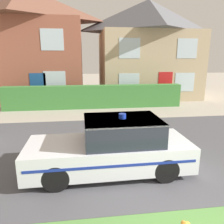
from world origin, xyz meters
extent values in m
cube|color=#4C4C51|center=(0.00, 4.59, 0.01)|extent=(28.00, 6.89, 0.01)
cube|color=#3D7F38|center=(-1.37, 10.83, 0.70)|extent=(10.88, 0.63, 1.41)
cylinder|color=black|center=(-2.73, 3.62, 0.33)|extent=(0.65, 0.21, 0.64)
cylinder|color=black|center=(-2.71, 2.17, 0.33)|extent=(0.65, 0.21, 0.64)
cylinder|color=black|center=(-0.04, 3.66, 0.33)|extent=(0.65, 0.21, 0.64)
cylinder|color=black|center=(-0.02, 2.21, 0.33)|extent=(0.65, 0.21, 0.64)
cube|color=silver|center=(-1.37, 2.92, 0.54)|extent=(4.37, 1.71, 0.69)
cube|color=#232833|center=(-1.02, 2.92, 1.20)|extent=(2.01, 1.52, 0.63)
cube|color=silver|center=(-1.02, 2.92, 1.49)|extent=(2.01, 1.52, 0.04)
cube|color=navy|center=(-1.39, 3.75, 0.59)|extent=(4.13, 0.07, 0.07)
cube|color=navy|center=(-1.36, 2.09, 0.59)|extent=(4.13, 0.07, 0.07)
cylinder|color=#1933A5|center=(-1.02, 2.92, 1.58)|extent=(0.20, 0.20, 0.13)
sphere|color=orange|center=(-0.30, 0.56, 0.20)|extent=(0.10, 0.10, 0.10)
cone|color=orange|center=(-0.32, 0.59, 0.25)|extent=(0.04, 0.04, 0.04)
cone|color=orange|center=(-0.29, 0.54, 0.25)|extent=(0.04, 0.04, 0.04)
cube|color=#93513D|center=(-6.03, 14.66, 2.80)|extent=(7.85, 5.26, 5.59)
pyramid|color=brown|center=(-6.03, 14.66, 6.72)|extent=(8.25, 5.53, 2.24)
cube|color=navy|center=(-4.93, 12.01, 1.05)|extent=(1.00, 0.02, 2.10)
cube|color=silver|center=(-3.87, 12.01, 1.57)|extent=(1.40, 0.02, 1.30)
cube|color=silver|center=(-3.87, 12.01, 4.14)|extent=(1.40, 0.02, 1.30)
cube|color=tan|center=(3.02, 14.78, 2.47)|extent=(7.21, 5.50, 4.93)
pyramid|color=#56565B|center=(3.02, 14.78, 6.11)|extent=(7.57, 5.77, 2.36)
cube|color=red|center=(3.60, 12.02, 1.05)|extent=(1.00, 0.02, 2.10)
cube|color=silver|center=(1.04, 12.02, 1.38)|extent=(1.40, 0.02, 1.30)
cube|color=silver|center=(5.00, 12.02, 1.38)|extent=(1.40, 0.02, 1.30)
cube|color=silver|center=(1.04, 12.02, 3.65)|extent=(1.40, 0.02, 1.30)
cube|color=silver|center=(5.00, 12.02, 3.65)|extent=(1.40, 0.02, 1.30)
camera|label=1|loc=(-1.99, -2.52, 3.08)|focal=35.00mm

